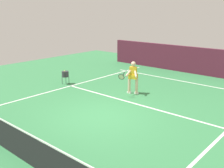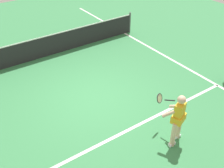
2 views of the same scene
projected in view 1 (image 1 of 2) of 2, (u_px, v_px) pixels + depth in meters
The scene contains 9 objects.
ground_plane at pixel (102, 116), 10.00m from camera, with size 23.59×23.59×0.00m, color #38844C.
court_back_wall at pixel (200, 61), 16.16m from camera, with size 12.98×0.24×1.64m, color #561E33.
baseline_marking at pixel (183, 81), 14.78m from camera, with size 8.98×0.10×0.01m, color white.
service_line_marking at pixel (132, 103), 11.37m from camera, with size 7.98×0.10×0.01m, color white.
sideline_left_marking at pixel (206, 151), 7.48m from camera, with size 0.10×16.15×0.01m, color white.
sideline_right_marking at pixel (40, 94), 12.52m from camera, with size 0.10×16.15×0.01m, color white.
court_net at pixel (11, 138), 7.25m from camera, with size 8.66×0.08×0.99m.
tennis_player at pixel (133, 76), 12.38m from camera, with size 0.66×1.10×1.55m.
ball_hopper at pixel (65, 74), 14.09m from camera, with size 0.36×0.36×0.74m.
Camera 1 is at (-6.39, 6.78, 3.86)m, focal length 42.63 mm.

